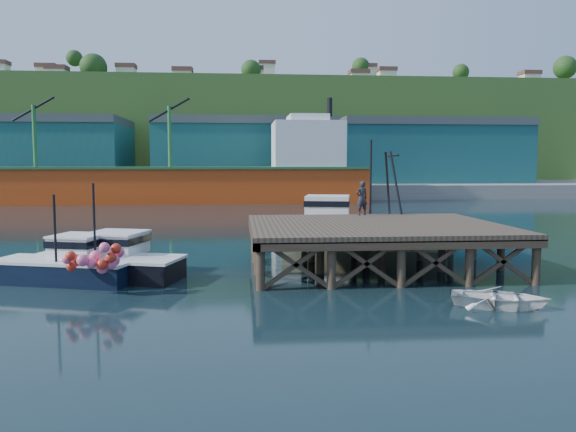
{
  "coord_description": "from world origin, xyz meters",
  "views": [
    {
      "loc": [
        -1.0,
        -26.61,
        4.99
      ],
      "look_at": [
        1.48,
        2.0,
        2.33
      ],
      "focal_mm": 35.0,
      "sensor_mm": 36.0,
      "label": 1
    }
  ],
  "objects": [
    {
      "name": "wharf",
      "position": [
        5.5,
        -0.19,
        1.94
      ],
      "size": [
        12.0,
        10.0,
        2.62
      ],
      "color": "brown",
      "rests_on": "ground"
    },
    {
      "name": "warehouse_left",
      "position": [
        -35.0,
        65.0,
        6.5
      ],
      "size": [
        32.0,
        16.0,
        9.0
      ],
      "primitive_type": "cube",
      "color": "#1B595C",
      "rests_on": "far_quay"
    },
    {
      "name": "boat_navy",
      "position": [
        -8.28,
        -2.3,
        0.76
      ],
      "size": [
        6.38,
        4.16,
        3.76
      ],
      "rotation": [
        0.0,
        0.0,
        -0.28
      ],
      "color": "black",
      "rests_on": "ground"
    },
    {
      "name": "cargo_ship",
      "position": [
        -8.46,
        48.0,
        3.31
      ],
      "size": [
        55.5,
        10.0,
        13.75
      ],
      "color": "#D04413",
      "rests_on": "ground"
    },
    {
      "name": "warehouse_mid",
      "position": [
        0.0,
        65.0,
        6.5
      ],
      "size": [
        28.0,
        16.0,
        9.0
      ],
      "primitive_type": "cube",
      "color": "#1B595C",
      "rests_on": "far_quay"
    },
    {
      "name": "boat_black",
      "position": [
        -6.83,
        -1.63,
        0.77
      ],
      "size": [
        7.22,
        5.98,
        4.2
      ],
      "rotation": [
        0.0,
        0.0,
        -0.28
      ],
      "color": "black",
      "rests_on": "ground"
    },
    {
      "name": "dinghy",
      "position": [
        8.03,
        -8.1,
        0.34
      ],
      "size": [
        3.95,
        3.44,
        0.68
      ],
      "primitive_type": "imported",
      "rotation": [
        0.0,
        0.0,
        1.18
      ],
      "color": "white",
      "rests_on": "ground"
    },
    {
      "name": "trawler",
      "position": [
        6.2,
        6.5,
        1.33
      ],
      "size": [
        10.13,
        5.42,
        6.44
      ],
      "rotation": [
        0.0,
        0.0,
        -0.22
      ],
      "color": "beige",
      "rests_on": "ground"
    },
    {
      "name": "hillside",
      "position": [
        0.0,
        100.0,
        11.0
      ],
      "size": [
        220.0,
        50.0,
        22.0
      ],
      "primitive_type": "cube",
      "color": "#2D511E",
      "rests_on": "ground"
    },
    {
      "name": "warehouse_right",
      "position": [
        30.0,
        65.0,
        6.5
      ],
      "size": [
        30.0,
        16.0,
        9.0
      ],
      "primitive_type": "cube",
      "color": "#1B595C",
      "rests_on": "far_quay"
    },
    {
      "name": "dockworker",
      "position": [
        5.86,
        4.4,
        3.08
      ],
      "size": [
        0.81,
        0.65,
        1.92
      ],
      "primitive_type": "imported",
      "rotation": [
        0.0,
        0.0,
        3.45
      ],
      "color": "#212129",
      "rests_on": "wharf"
    },
    {
      "name": "ground",
      "position": [
        0.0,
        0.0,
        0.0
      ],
      "size": [
        300.0,
        300.0,
        0.0
      ],
      "primitive_type": "plane",
      "color": "black",
      "rests_on": "ground"
    },
    {
      "name": "far_quay",
      "position": [
        0.0,
        70.0,
        1.0
      ],
      "size": [
        160.0,
        40.0,
        2.0
      ],
      "primitive_type": "cube",
      "color": "gray",
      "rests_on": "ground"
    }
  ]
}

